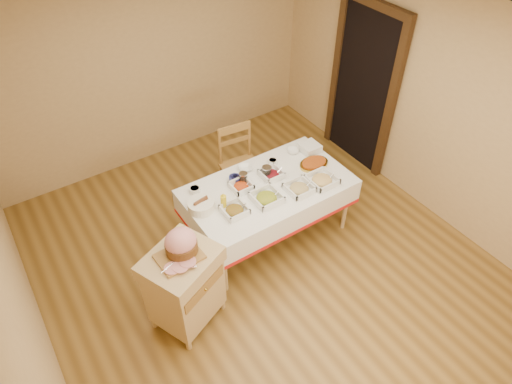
# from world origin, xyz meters

# --- Properties ---
(room_shell) EXTENTS (5.00, 5.00, 5.00)m
(room_shell) POSITION_xyz_m (0.00, 0.00, 1.30)
(room_shell) COLOR brown
(room_shell) RESTS_ON ground
(doorway) EXTENTS (0.09, 1.10, 2.20)m
(doorway) POSITION_xyz_m (2.20, 0.90, 1.11)
(doorway) COLOR black
(doorway) RESTS_ON ground
(dining_table) EXTENTS (1.82, 1.02, 0.76)m
(dining_table) POSITION_xyz_m (0.30, 0.30, 0.60)
(dining_table) COLOR tan
(dining_table) RESTS_ON ground
(butcher_cart) EXTENTS (0.81, 0.75, 0.92)m
(butcher_cart) POSITION_xyz_m (-1.00, -0.20, 0.52)
(butcher_cart) COLOR tan
(butcher_cart) RESTS_ON ground
(dining_chair) EXTENTS (0.51, 0.49, 1.02)m
(dining_chair) POSITION_xyz_m (0.39, 1.02, 0.53)
(dining_chair) COLOR olive
(dining_chair) RESTS_ON ground
(ham_on_board) EXTENTS (0.41, 0.39, 0.27)m
(ham_on_board) POSITION_xyz_m (-0.96, -0.17, 1.03)
(ham_on_board) COLOR olive
(ham_on_board) RESTS_ON butcher_cart
(serving_dish_a) EXTENTS (0.25, 0.24, 0.11)m
(serving_dish_a) POSITION_xyz_m (-0.22, 0.15, 0.79)
(serving_dish_a) COLOR white
(serving_dish_a) RESTS_ON dining_table
(serving_dish_b) EXTENTS (0.29, 0.29, 0.12)m
(serving_dish_b) POSITION_xyz_m (0.15, 0.12, 0.80)
(serving_dish_b) COLOR white
(serving_dish_b) RESTS_ON dining_table
(serving_dish_c) EXTENTS (0.27, 0.27, 0.11)m
(serving_dish_c) POSITION_xyz_m (0.53, 0.05, 0.80)
(serving_dish_c) COLOR white
(serving_dish_c) RESTS_ON dining_table
(serving_dish_d) EXTENTS (0.29, 0.29, 0.11)m
(serving_dish_d) POSITION_xyz_m (0.82, 0.02, 0.80)
(serving_dish_d) COLOR white
(serving_dish_d) RESTS_ON dining_table
(serving_dish_e) EXTENTS (0.23, 0.22, 0.10)m
(serving_dish_e) POSITION_xyz_m (0.03, 0.42, 0.79)
(serving_dish_e) COLOR white
(serving_dish_e) RESTS_ON dining_table
(serving_dish_f) EXTENTS (0.24, 0.23, 0.11)m
(serving_dish_f) POSITION_xyz_m (0.42, 0.41, 0.80)
(serving_dish_f) COLOR white
(serving_dish_f) RESTS_ON dining_table
(small_bowl_left) EXTENTS (0.12, 0.12, 0.05)m
(small_bowl_left) POSITION_xyz_m (-0.41, 0.65, 0.79)
(small_bowl_left) COLOR white
(small_bowl_left) RESTS_ON dining_table
(small_bowl_mid) EXTENTS (0.13, 0.13, 0.06)m
(small_bowl_mid) POSITION_xyz_m (0.05, 0.57, 0.79)
(small_bowl_mid) COLOR navy
(small_bowl_mid) RESTS_ON dining_table
(small_bowl_right) EXTENTS (0.11, 0.11, 0.05)m
(small_bowl_right) POSITION_xyz_m (0.56, 0.59, 0.79)
(small_bowl_right) COLOR white
(small_bowl_right) RESTS_ON dining_table
(bowl_white_imported) EXTENTS (0.20, 0.20, 0.04)m
(bowl_white_imported) POSITION_xyz_m (0.25, 0.67, 0.78)
(bowl_white_imported) COLOR white
(bowl_white_imported) RESTS_ON dining_table
(bowl_small_imported) EXTENTS (0.16, 0.16, 0.04)m
(bowl_small_imported) POSITION_xyz_m (0.89, 0.63, 0.78)
(bowl_small_imported) COLOR white
(bowl_small_imported) RESTS_ON dining_table
(preserve_jar_left) EXTENTS (0.10, 0.10, 0.12)m
(preserve_jar_left) POSITION_xyz_m (0.11, 0.50, 0.81)
(preserve_jar_left) COLOR silver
(preserve_jar_left) RESTS_ON dining_table
(preserve_jar_right) EXTENTS (0.11, 0.11, 0.14)m
(preserve_jar_right) POSITION_xyz_m (0.37, 0.44, 0.82)
(preserve_jar_right) COLOR silver
(preserve_jar_right) RESTS_ON dining_table
(mustard_bottle) EXTENTS (0.06, 0.06, 0.19)m
(mustard_bottle) POSITION_xyz_m (-0.27, 0.28, 0.85)
(mustard_bottle) COLOR yellow
(mustard_bottle) RESTS_ON dining_table
(bread_basket) EXTENTS (0.28, 0.28, 0.12)m
(bread_basket) POSITION_xyz_m (-0.48, 0.38, 0.81)
(bread_basket) COLOR white
(bread_basket) RESTS_ON dining_table
(plate_stack) EXTENTS (0.22, 0.22, 0.09)m
(plate_stack) POSITION_xyz_m (1.07, 0.54, 0.81)
(plate_stack) COLOR white
(plate_stack) RESTS_ON dining_table
(brass_platter) EXTENTS (0.36, 0.26, 0.05)m
(brass_platter) POSITION_xyz_m (0.94, 0.31, 0.78)
(brass_platter) COLOR gold
(brass_platter) RESTS_ON dining_table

